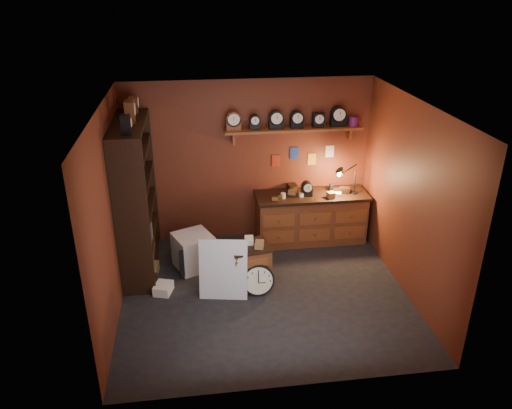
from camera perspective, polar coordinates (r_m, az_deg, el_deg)
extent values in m
plane|color=black|center=(7.24, 0.97, -10.08)|extent=(4.00, 4.00, 0.00)
cube|color=maroon|center=(8.22, -0.85, 4.90)|extent=(4.00, 0.02, 2.70)
cube|color=maroon|center=(5.02, 4.18, -8.98)|extent=(4.00, 0.02, 2.70)
cube|color=maroon|center=(6.59, -16.40, -1.32)|extent=(0.02, 3.60, 2.70)
cube|color=maroon|center=(7.13, 17.15, 0.57)|extent=(0.02, 3.60, 2.70)
cube|color=beige|center=(6.12, 1.15, 11.17)|extent=(4.00, 3.60, 0.02)
cube|color=brown|center=(8.02, 4.29, 8.60)|extent=(2.20, 0.30, 0.04)
cube|color=brown|center=(7.98, -2.60, 7.67)|extent=(0.04, 0.16, 0.20)
cube|color=brown|center=(8.36, 10.62, 8.05)|extent=(0.04, 0.16, 0.20)
cylinder|color=#B21419|center=(8.24, 11.08, 9.35)|extent=(0.16, 0.16, 0.15)
cube|color=maroon|center=(8.23, 0.20, 4.92)|extent=(0.14, 0.01, 0.20)
cube|color=navy|center=(8.23, 2.28, 5.80)|extent=(0.14, 0.01, 0.20)
cube|color=gold|center=(8.33, 4.31, 5.09)|extent=(0.14, 0.01, 0.20)
cube|color=silver|center=(8.35, 6.36, 5.95)|extent=(0.14, 0.01, 0.20)
cube|color=black|center=(7.56, -15.14, 0.54)|extent=(0.03, 1.60, 2.30)
cube|color=black|center=(6.82, -13.96, -2.00)|extent=(0.45, 0.03, 2.30)
cube|color=black|center=(8.25, -13.02, 2.82)|extent=(0.45, 0.03, 2.30)
cube|color=black|center=(8.03, -12.68, -6.55)|extent=(0.43, 1.54, 0.03)
cube|color=black|center=(7.78, -13.02, -3.40)|extent=(0.43, 1.54, 0.03)
cube|color=black|center=(7.59, -13.34, -0.39)|extent=(0.43, 1.54, 0.03)
cube|color=black|center=(7.41, -13.67, 2.76)|extent=(0.43, 1.54, 0.03)
cube|color=black|center=(7.26, -14.02, 6.05)|extent=(0.43, 1.54, 0.03)
cube|color=black|center=(7.16, -14.33, 8.93)|extent=(0.43, 1.54, 0.03)
cube|color=brown|center=(8.47, 6.25, -1.60)|extent=(1.80, 0.60, 0.80)
cube|color=black|center=(8.30, 6.38, 1.03)|extent=(1.86, 0.66, 0.05)
cube|color=brown|center=(8.21, 6.74, -2.53)|extent=(1.72, 0.02, 0.52)
cylinder|color=black|center=(8.43, 11.12, 1.36)|extent=(0.12, 0.12, 0.02)
cylinder|color=black|center=(8.36, 11.22, 2.56)|extent=(0.02, 0.02, 0.38)
cylinder|color=black|center=(8.21, 10.62, 3.99)|extent=(0.27, 0.09, 0.14)
cone|color=black|center=(8.15, 9.73, 3.62)|extent=(0.18, 0.14, 0.18)
cube|color=brown|center=(7.26, -0.73, -7.05)|extent=(0.60, 0.53, 0.62)
cube|color=black|center=(7.10, -0.74, -4.82)|extent=(0.65, 0.58, 0.03)
cube|color=brown|center=(7.07, -0.50, -8.01)|extent=(0.47, 0.10, 0.53)
cylinder|color=black|center=(7.11, 0.24, -8.64)|extent=(0.46, 0.15, 0.46)
cylinder|color=#FBF0C9|center=(7.08, 0.28, -8.74)|extent=(0.40, 0.09, 0.40)
cube|color=black|center=(7.04, 0.29, -8.36)|extent=(0.01, 0.04, 0.15)
cube|color=black|center=(7.09, 0.70, -8.93)|extent=(0.10, 0.01, 0.01)
cube|color=silver|center=(7.20, -3.68, -10.36)|extent=(0.69, 0.30, 0.88)
cube|color=silver|center=(7.76, -7.16, -5.30)|extent=(0.69, 0.69, 0.55)
cube|color=black|center=(7.53, -7.12, -6.34)|extent=(0.42, 0.19, 0.44)
cube|color=olive|center=(7.83, -12.03, -7.11)|extent=(0.28, 0.25, 0.16)
cube|color=white|center=(7.34, -10.55, -9.41)|extent=(0.30, 0.33, 0.14)
cube|color=olive|center=(7.80, -2.51, -6.47)|extent=(0.35, 0.35, 0.20)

